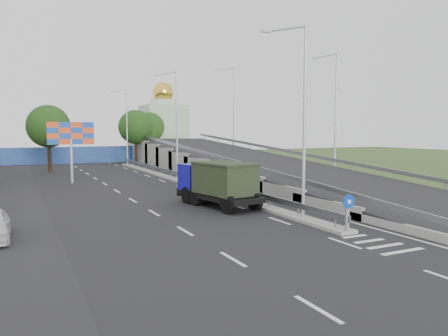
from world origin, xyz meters
TOP-DOWN VIEW (x-y plane):
  - ground at (0.00, 0.00)m, footprint 160.00×160.00m
  - road_surface at (-3.00, 20.00)m, footprint 26.00×90.00m
  - median at (0.00, 24.00)m, footprint 1.00×44.00m
  - overpass_ramp at (7.50, 24.00)m, footprint 10.00×50.00m
  - median_guardrail at (0.00, 24.00)m, footprint 0.09×44.00m
  - sign_bollard at (0.00, 2.17)m, footprint 0.64×0.23m
  - lamp_post_near at (0.11, 6.00)m, footprint 2.74×0.18m
  - lamp_post_mid at (0.11, 26.00)m, footprint 2.74×0.18m
  - lamp_post_far at (0.11, 46.00)m, footprint 2.74×0.18m
  - blue_wall at (-4.00, 52.00)m, footprint 30.00×0.50m
  - church at (10.00, 60.00)m, footprint 7.00×7.00m
  - billboard at (-9.00, 28.00)m, footprint 4.00×0.24m
  - tree_left_mid at (-10.00, 40.00)m, footprint 4.80×4.80m
  - tree_median_far at (2.00, 48.00)m, footprint 4.80×4.80m
  - tree_ramp_far at (6.00, 55.00)m, footprint 4.80×4.80m
  - dump_truck at (-2.23, 11.56)m, footprint 3.40×6.70m

SIDE VIEW (x-z plane):
  - ground at x=0.00m, z-range 0.00..0.00m
  - road_surface at x=-3.00m, z-range -0.02..0.02m
  - median at x=0.00m, z-range 0.00..0.20m
  - median_guardrail at x=0.00m, z-range 0.39..1.10m
  - sign_bollard at x=0.00m, z-range 0.20..1.87m
  - blue_wall at x=-4.00m, z-range 0.00..2.40m
  - dump_truck at x=-2.23m, z-range 0.15..2.97m
  - overpass_ramp at x=7.50m, z-range 0.00..3.50m
  - billboard at x=-9.00m, z-range 1.44..6.94m
  - tree_left_mid at x=-10.00m, z-range 1.38..8.98m
  - tree_median_far at x=2.00m, z-range 1.38..8.98m
  - tree_ramp_far at x=6.00m, z-range 1.38..8.98m
  - church at x=10.00m, z-range -1.59..12.21m
  - lamp_post_near at x=0.11m, z-range 0.77..10.85m
  - lamp_post_mid at x=0.11m, z-range 0.77..10.85m
  - lamp_post_far at x=0.11m, z-range 0.77..10.85m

